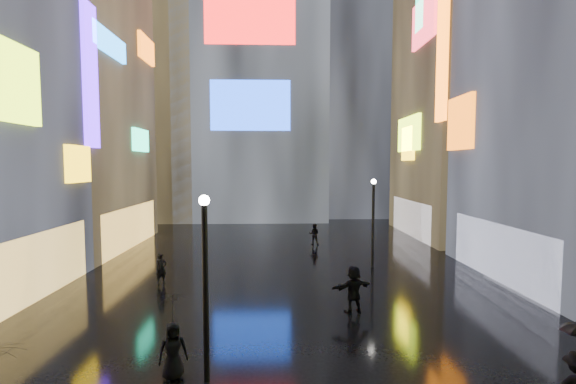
{
  "coord_description": "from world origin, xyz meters",
  "views": [
    {
      "loc": [
        -0.45,
        -2.27,
        5.99
      ],
      "look_at": [
        0.0,
        12.0,
        5.0
      ],
      "focal_mm": 24.0,
      "sensor_mm": 36.0,
      "label": 1
    }
  ],
  "objects": [
    {
      "name": "pedestrian_6",
      "position": [
        -6.25,
        17.0,
        0.77
      ],
      "size": [
        0.67,
        0.65,
        1.55
      ],
      "primitive_type": "imported",
      "rotation": [
        0.0,
        0.0,
        0.72
      ],
      "color": "black",
      "rests_on": "ground"
    },
    {
      "name": "umbrella_2",
      "position": [
        -3.34,
        8.23,
        2.04
      ],
      "size": [
        1.27,
        1.27,
        0.82
      ],
      "primitive_type": "imported",
      "rotation": [
        0.0,
        0.0,
        3.93
      ],
      "color": "black",
      "rests_on": "pedestrian_4"
    },
    {
      "name": "tower_main",
      "position": [
        -3.0,
        43.97,
        21.01
      ],
      "size": [
        16.0,
        14.2,
        42.0
      ],
      "color": "black",
      "rests_on": "ground"
    },
    {
      "name": "lamp_near",
      "position": [
        -2.38,
        8.09,
        2.94
      ],
      "size": [
        0.3,
        0.3,
        5.2
      ],
      "color": "black",
      "rests_on": "ground"
    },
    {
      "name": "lamp_far",
      "position": [
        5.23,
        19.86,
        2.94
      ],
      "size": [
        0.3,
        0.3,
        5.2
      ],
      "color": "black",
      "rests_on": "ground"
    },
    {
      "name": "ground",
      "position": [
        0.0,
        20.0,
        0.0
      ],
      "size": [
        140.0,
        140.0,
        0.0
      ],
      "primitive_type": "plane",
      "color": "black",
      "rests_on": "ground"
    },
    {
      "name": "tower_flank_left",
      "position": [
        -14.0,
        42.0,
        13.0
      ],
      "size": [
        10.0,
        10.0,
        26.0
      ],
      "primitive_type": "cube",
      "color": "black",
      "rests_on": "ground"
    },
    {
      "name": "building_left_far",
      "position": [
        -15.98,
        26.0,
        10.98
      ],
      "size": [
        10.28,
        12.0,
        22.0
      ],
      "color": "black",
      "rests_on": "ground"
    },
    {
      "name": "pedestrian_7",
      "position": [
        2.44,
        26.49,
        0.79
      ],
      "size": [
        0.87,
        0.74,
        1.58
      ],
      "primitive_type": "imported",
      "rotation": [
        0.0,
        0.0,
        2.94
      ],
      "color": "black",
      "rests_on": "ground"
    },
    {
      "name": "pedestrian_4",
      "position": [
        -3.34,
        8.23,
        0.81
      ],
      "size": [
        0.93,
        0.77,
        1.63
      ],
      "primitive_type": "imported",
      "rotation": [
        0.0,
        0.0,
        0.38
      ],
      "color": "black",
      "rests_on": "ground"
    },
    {
      "name": "pedestrian_5",
      "position": [
        2.71,
        12.99,
        0.96
      ],
      "size": [
        1.87,
        1.16,
        1.92
      ],
      "primitive_type": "imported",
      "rotation": [
        0.0,
        0.0,
        3.5
      ],
      "color": "black",
      "rests_on": "ground"
    },
    {
      "name": "tower_flank_right",
      "position": [
        9.0,
        46.0,
        17.0
      ],
      "size": [
        12.0,
        12.0,
        34.0
      ],
      "primitive_type": "cube",
      "color": "black",
      "rests_on": "ground"
    },
    {
      "name": "building_right_far",
      "position": [
        15.98,
        30.0,
        13.98
      ],
      "size": [
        10.28,
        12.0,
        28.0
      ],
      "color": "black",
      "rests_on": "ground"
    }
  ]
}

